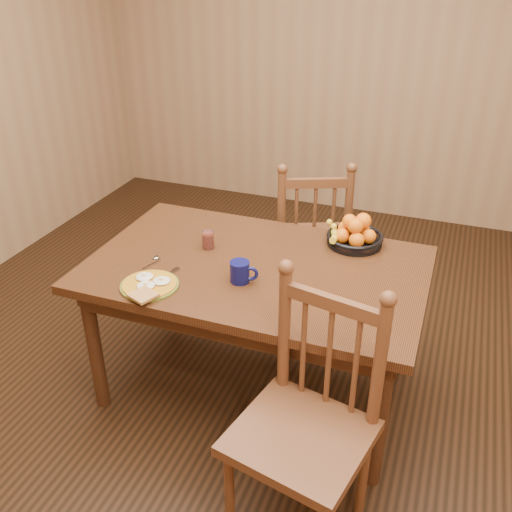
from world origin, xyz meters
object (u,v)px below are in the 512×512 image
(breakfast_plate, at_px, (149,285))
(chair_near, at_px, (306,425))
(coffee_mug, at_px, (241,272))
(chair_far, at_px, (309,241))
(fruit_bowl, at_px, (354,234))
(dining_table, at_px, (256,280))

(breakfast_plate, bearing_deg, chair_near, -21.80)
(coffee_mug, bearing_deg, breakfast_plate, -152.44)
(chair_far, distance_m, chair_near, 1.55)
(chair_far, xyz_separation_m, chair_near, (0.41, -1.49, 0.02))
(chair_near, distance_m, fruit_bowl, 1.11)
(dining_table, relative_size, chair_far, 1.56)
(chair_near, distance_m, coffee_mug, 0.76)
(dining_table, distance_m, chair_far, 0.82)
(coffee_mug, bearing_deg, chair_near, -48.13)
(dining_table, bearing_deg, chair_far, 86.45)
(chair_near, relative_size, coffee_mug, 7.94)
(chair_far, bearing_deg, fruit_bowl, 105.78)
(breakfast_plate, bearing_deg, fruit_bowl, 43.72)
(chair_far, relative_size, chair_near, 0.97)
(breakfast_plate, bearing_deg, coffee_mug, 27.56)
(chair_far, bearing_deg, coffee_mug, 63.14)
(dining_table, bearing_deg, fruit_bowl, 44.21)
(chair_near, bearing_deg, breakfast_plate, 170.35)
(chair_far, height_order, chair_near, chair_near)
(chair_far, bearing_deg, dining_table, 63.28)
(chair_near, bearing_deg, chair_far, 117.43)
(coffee_mug, distance_m, fruit_bowl, 0.68)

